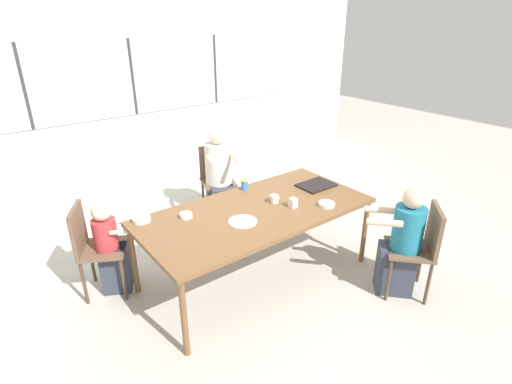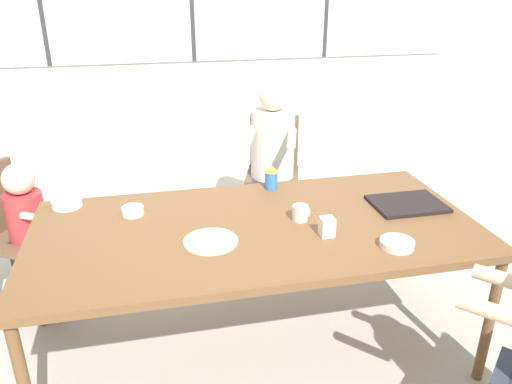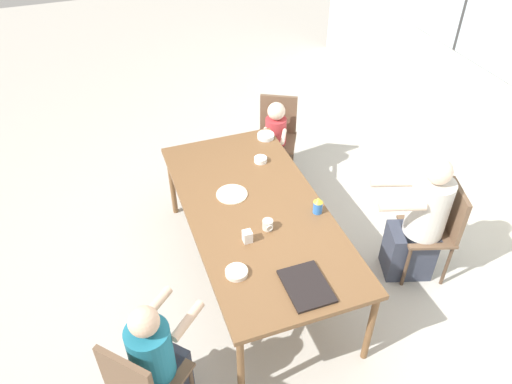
{
  "view_description": "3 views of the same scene",
  "coord_description": "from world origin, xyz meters",
  "px_view_note": "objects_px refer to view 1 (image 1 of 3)",
  "views": [
    {
      "loc": [
        -2.03,
        -2.64,
        2.43
      ],
      "look_at": [
        0.0,
        0.0,
        0.92
      ],
      "focal_mm": 28.0,
      "sensor_mm": 36.0,
      "label": 1
    },
    {
      "loc": [
        -0.48,
        -2.15,
        1.87
      ],
      "look_at": [
        0.0,
        0.0,
        0.92
      ],
      "focal_mm": 35.0,
      "sensor_mm": 36.0,
      "label": 2
    },
    {
      "loc": [
        2.77,
        -1.0,
        3.32
      ],
      "look_at": [
        0.0,
        0.0,
        0.92
      ],
      "focal_mm": 35.0,
      "sensor_mm": 36.0,
      "label": 3
    }
  ],
  "objects_px": {
    "chair_for_man_blue_shirt": "(421,243)",
    "person_man_blue_shirt": "(401,246)",
    "sippy_cup": "(244,183)",
    "person_toddler": "(111,250)",
    "coffee_mug": "(274,199)",
    "milk_carton_small": "(293,203)",
    "chair_for_toddler": "(91,242)",
    "bowl_cereal": "(141,219)",
    "person_woman_green_shirt": "(220,179)",
    "bowl_white_shallow": "(327,204)",
    "chair_for_woman_green_shirt": "(216,174)",
    "bowl_fruit": "(186,215)"
  },
  "relations": [
    {
      "from": "chair_for_woman_green_shirt",
      "to": "milk_carton_small",
      "type": "bearing_deg",
      "value": 102.26
    },
    {
      "from": "person_woman_green_shirt",
      "to": "sippy_cup",
      "type": "relative_size",
      "value": 8.29
    },
    {
      "from": "milk_carton_small",
      "to": "person_woman_green_shirt",
      "type": "bearing_deg",
      "value": 85.95
    },
    {
      "from": "person_man_blue_shirt",
      "to": "sippy_cup",
      "type": "height_order",
      "value": "person_man_blue_shirt"
    },
    {
      "from": "bowl_cereal",
      "to": "person_man_blue_shirt",
      "type": "bearing_deg",
      "value": -37.56
    },
    {
      "from": "chair_for_man_blue_shirt",
      "to": "bowl_white_shallow",
      "type": "bearing_deg",
      "value": 77.54
    },
    {
      "from": "chair_for_toddler",
      "to": "milk_carton_small",
      "type": "xyz_separation_m",
      "value": [
        1.63,
        -0.89,
        0.25
      ]
    },
    {
      "from": "sippy_cup",
      "to": "milk_carton_small",
      "type": "height_order",
      "value": "sippy_cup"
    },
    {
      "from": "coffee_mug",
      "to": "person_man_blue_shirt",
      "type": "bearing_deg",
      "value": -55.83
    },
    {
      "from": "milk_carton_small",
      "to": "bowl_fruit",
      "type": "relative_size",
      "value": 0.82
    },
    {
      "from": "bowl_white_shallow",
      "to": "bowl_fruit",
      "type": "relative_size",
      "value": 1.38
    },
    {
      "from": "person_man_blue_shirt",
      "to": "person_toddler",
      "type": "relative_size",
      "value": 1.14
    },
    {
      "from": "chair_for_man_blue_shirt",
      "to": "person_man_blue_shirt",
      "type": "distance_m",
      "value": 0.17
    },
    {
      "from": "coffee_mug",
      "to": "milk_carton_small",
      "type": "distance_m",
      "value": 0.2
    },
    {
      "from": "person_woman_green_shirt",
      "to": "chair_for_woman_green_shirt",
      "type": "bearing_deg",
      "value": -90.0
    },
    {
      "from": "coffee_mug",
      "to": "sippy_cup",
      "type": "bearing_deg",
      "value": 95.94
    },
    {
      "from": "person_man_blue_shirt",
      "to": "chair_for_woman_green_shirt",
      "type": "bearing_deg",
      "value": 57.89
    },
    {
      "from": "chair_for_woman_green_shirt",
      "to": "person_woman_green_shirt",
      "type": "bearing_deg",
      "value": 90.0
    },
    {
      "from": "sippy_cup",
      "to": "person_toddler",
      "type": "bearing_deg",
      "value": 171.89
    },
    {
      "from": "chair_for_woman_green_shirt",
      "to": "chair_for_toddler",
      "type": "xyz_separation_m",
      "value": [
        -1.79,
        -0.72,
        0.0
      ]
    },
    {
      "from": "person_man_blue_shirt",
      "to": "sippy_cup",
      "type": "bearing_deg",
      "value": 74.15
    },
    {
      "from": "bowl_white_shallow",
      "to": "chair_for_man_blue_shirt",
      "type": "bearing_deg",
      "value": -59.79
    },
    {
      "from": "person_man_blue_shirt",
      "to": "bowl_white_shallow",
      "type": "xyz_separation_m",
      "value": [
        -0.33,
        0.64,
        0.28
      ]
    },
    {
      "from": "chair_for_toddler",
      "to": "person_woman_green_shirt",
      "type": "distance_m",
      "value": 1.82
    },
    {
      "from": "chair_for_toddler",
      "to": "bowl_cereal",
      "type": "bearing_deg",
      "value": 82.79
    },
    {
      "from": "sippy_cup",
      "to": "chair_for_toddler",
      "type": "bearing_deg",
      "value": 169.88
    },
    {
      "from": "bowl_white_shallow",
      "to": "coffee_mug",
      "type": "bearing_deg",
      "value": 133.96
    },
    {
      "from": "chair_for_toddler",
      "to": "person_woman_green_shirt",
      "type": "bearing_deg",
      "value": 136.21
    },
    {
      "from": "chair_for_woman_green_shirt",
      "to": "milk_carton_small",
      "type": "xyz_separation_m",
      "value": [
        -0.15,
        -1.61,
        0.25
      ]
    },
    {
      "from": "person_woman_green_shirt",
      "to": "milk_carton_small",
      "type": "xyz_separation_m",
      "value": [
        -0.1,
        -1.45,
        0.26
      ]
    },
    {
      "from": "milk_carton_small",
      "to": "bowl_fruit",
      "type": "bearing_deg",
      "value": 154.3
    },
    {
      "from": "chair_for_toddler",
      "to": "bowl_cereal",
      "type": "xyz_separation_m",
      "value": [
        0.39,
        -0.27,
        0.23
      ]
    },
    {
      "from": "chair_for_man_blue_shirt",
      "to": "person_man_blue_shirt",
      "type": "relative_size",
      "value": 0.84
    },
    {
      "from": "chair_for_woman_green_shirt",
      "to": "sippy_cup",
      "type": "distance_m",
      "value": 1.07
    },
    {
      "from": "chair_for_woman_green_shirt",
      "to": "bowl_fruit",
      "type": "height_order",
      "value": "chair_for_woman_green_shirt"
    },
    {
      "from": "chair_for_woman_green_shirt",
      "to": "bowl_fruit",
      "type": "distance_m",
      "value": 1.6
    },
    {
      "from": "coffee_mug",
      "to": "milk_carton_small",
      "type": "xyz_separation_m",
      "value": [
        0.07,
        -0.19,
        0.01
      ]
    },
    {
      "from": "person_woman_green_shirt",
      "to": "bowl_cereal",
      "type": "height_order",
      "value": "person_woman_green_shirt"
    },
    {
      "from": "sippy_cup",
      "to": "milk_carton_small",
      "type": "bearing_deg",
      "value": -79.29
    },
    {
      "from": "chair_for_toddler",
      "to": "person_toddler",
      "type": "height_order",
      "value": "person_toddler"
    },
    {
      "from": "chair_for_toddler",
      "to": "sippy_cup",
      "type": "distance_m",
      "value": 1.56
    },
    {
      "from": "chair_for_man_blue_shirt",
      "to": "bowl_cereal",
      "type": "height_order",
      "value": "chair_for_man_blue_shirt"
    },
    {
      "from": "chair_for_toddler",
      "to": "chair_for_man_blue_shirt",
      "type": "bearing_deg",
      "value": 80.42
    },
    {
      "from": "person_woman_green_shirt",
      "to": "person_toddler",
      "type": "bearing_deg",
      "value": 39.54
    },
    {
      "from": "person_man_blue_shirt",
      "to": "sippy_cup",
      "type": "relative_size",
      "value": 7.43
    },
    {
      "from": "chair_for_man_blue_shirt",
      "to": "bowl_fruit",
      "type": "distance_m",
      "value": 2.13
    },
    {
      "from": "person_man_blue_shirt",
      "to": "sippy_cup",
      "type": "distance_m",
      "value": 1.63
    },
    {
      "from": "chair_for_man_blue_shirt",
      "to": "coffee_mug",
      "type": "bearing_deg",
      "value": 82.52
    },
    {
      "from": "coffee_mug",
      "to": "milk_carton_small",
      "type": "bearing_deg",
      "value": -68.92
    },
    {
      "from": "bowl_cereal",
      "to": "person_woman_green_shirt",
      "type": "bearing_deg",
      "value": 31.92
    }
  ]
}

